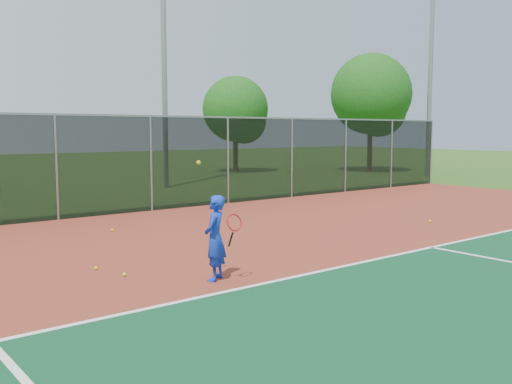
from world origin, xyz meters
The scene contains 11 objects.
court_apron centered at (0.00, 2.00, 0.01)m, with size 30.00×20.00×0.02m, color maroon.
fence_back centered at (0.00, 12.00, 1.56)m, with size 30.00×0.06×3.03m.
tennis_player centered at (-3.22, 3.72, 0.76)m, with size 0.64×0.71×2.06m.
practice_ball_2 centered at (-4.55, 5.67, 0.06)m, with size 0.07×0.07×0.07m, color #C9D618.
practice_ball_3 centered at (-4.35, 4.90, 0.06)m, with size 0.07×0.07×0.07m, color #C9D618.
practice_ball_4 centered at (4.93, 5.06, 0.06)m, with size 0.07×0.07×0.07m, color #C9D618.
practice_ball_6 centered at (-2.59, 9.25, 0.06)m, with size 0.07×0.07×0.07m, color #C9D618.
floodlight_n centered at (4.16, 18.40, 7.10)m, with size 0.90×0.40×12.63m.
floodlight_ne centered at (18.77, 14.79, 7.10)m, with size 0.90×0.40×12.63m.
tree_back_mid centered at (12.21, 23.81, 3.67)m, with size 3.98×3.98×5.85m.
tree_back_right centered at (18.97, 18.98, 4.55)m, with size 4.94×4.94×7.26m.
Camera 1 is at (-8.62, -4.18, 2.57)m, focal length 40.00 mm.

